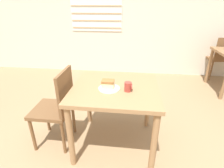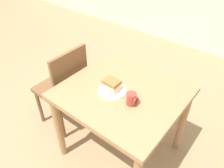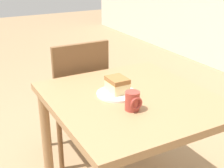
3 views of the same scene
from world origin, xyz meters
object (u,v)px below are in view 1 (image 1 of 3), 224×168
object	(u,v)px
dining_table_near	(115,96)
cake_slice	(108,84)
chair_near_window	(57,106)
coffee_mug	(128,87)
chair_far_opposite	(220,57)
plate	(109,88)

from	to	relation	value
dining_table_near	cake_slice	xyz separation A→B (m)	(-0.07, -0.05, 0.17)
chair_near_window	coffee_mug	xyz separation A→B (m)	(0.78, -0.02, 0.29)
chair_near_window	cake_slice	bearing A→B (deg)	91.52
dining_table_near	chair_near_window	xyz separation A→B (m)	(-0.65, -0.06, -0.13)
chair_far_opposite	plate	world-z (taller)	chair_far_opposite
chair_near_window	cake_slice	size ratio (longest dim) A/B	7.47
chair_far_opposite	coffee_mug	bearing A→B (deg)	44.20
coffee_mug	plate	bearing A→B (deg)	173.73
chair_near_window	chair_far_opposite	world-z (taller)	same
chair_near_window	plate	world-z (taller)	chair_near_window
plate	coffee_mug	bearing A→B (deg)	-6.27
cake_slice	chair_far_opposite	bearing A→B (deg)	47.59
dining_table_near	cake_slice	bearing A→B (deg)	-146.15
chair_near_window	cake_slice	world-z (taller)	chair_near_window
plate	coffee_mug	distance (m)	0.20
dining_table_near	chair_far_opposite	size ratio (longest dim) A/B	0.98
dining_table_near	cake_slice	distance (m)	0.19
dining_table_near	coffee_mug	size ratio (longest dim) A/B	9.55
chair_far_opposite	dining_table_near	bearing A→B (deg)	41.23
dining_table_near	plate	distance (m)	0.15
coffee_mug	chair_near_window	bearing A→B (deg)	178.75
coffee_mug	chair_far_opposite	bearing A→B (deg)	50.95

